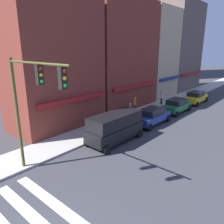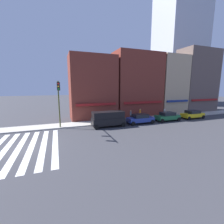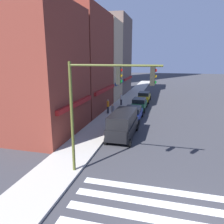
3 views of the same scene
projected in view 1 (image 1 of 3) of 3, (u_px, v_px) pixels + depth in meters
storefront_row at (141, 53)px, 29.94m from camera, size 35.01×5.30×14.81m
traffic_signal at (31, 96)px, 11.28m from camera, size 0.32×5.21×6.81m
van_black at (115, 127)px, 17.38m from camera, size 5.02×2.22×2.34m
sedan_blue at (152, 116)px, 21.58m from camera, size 4.41×2.02×1.59m
sedan_green at (177, 105)px, 25.60m from camera, size 4.41×2.02×1.59m
sedan_yellow at (196, 97)px, 29.90m from camera, size 4.41×2.02×1.59m
pedestrian_grey_coat at (130, 111)px, 22.43m from camera, size 0.32×0.32×1.77m
pedestrian_orange_vest at (135, 104)px, 25.20m from camera, size 0.32×0.32×1.77m
pedestrian_white_shirt at (162, 97)px, 28.61m from camera, size 0.32×0.32×1.77m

